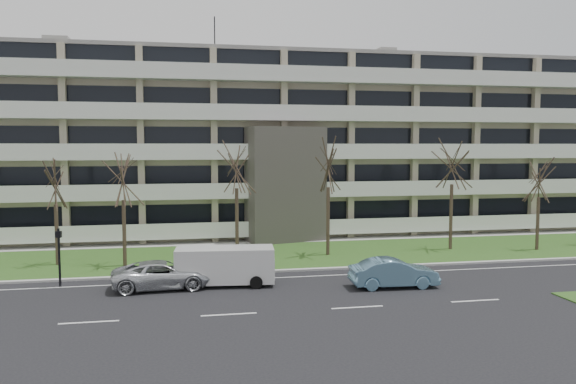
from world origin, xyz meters
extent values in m
plane|color=black|center=(0.00, 0.00, 0.00)|extent=(160.00, 160.00, 0.00)
cube|color=#2D4E1A|center=(0.00, 13.00, 0.03)|extent=(90.00, 10.00, 0.06)
cube|color=#B2B2AD|center=(0.00, 8.00, 0.06)|extent=(90.00, 0.35, 0.12)
cube|color=#B2B2AD|center=(0.00, 18.50, 0.04)|extent=(90.00, 2.00, 0.08)
cube|color=white|center=(0.00, 6.50, 0.01)|extent=(90.00, 0.12, 0.01)
cube|color=tan|center=(0.00, 25.50, 7.50)|extent=(60.00, 12.00, 15.00)
cube|color=gray|center=(0.00, 25.50, 15.15)|extent=(60.50, 12.50, 0.30)
cube|color=#4C4742|center=(0.00, 18.50, 4.50)|extent=(6.39, 3.69, 9.00)
cube|color=black|center=(0.00, 18.30, 2.00)|extent=(4.92, 1.19, 3.50)
cube|color=gray|center=(-18.00, 25.50, 15.90)|extent=(2.00, 2.00, 1.20)
cylinder|color=black|center=(-5.00, 25.50, 17.00)|extent=(0.10, 0.10, 3.50)
cube|color=black|center=(0.00, 19.48, 2.10)|extent=(58.00, 0.10, 1.80)
cube|color=white|center=(0.00, 18.80, 0.60)|extent=(58.00, 1.40, 0.22)
cube|color=white|center=(0.00, 18.15, 1.20)|extent=(58.00, 0.08, 1.00)
cube|color=black|center=(0.00, 19.48, 5.10)|extent=(58.00, 0.10, 1.80)
cube|color=white|center=(0.00, 18.80, 3.60)|extent=(58.00, 1.40, 0.22)
cube|color=white|center=(0.00, 18.15, 4.20)|extent=(58.00, 0.08, 1.00)
cube|color=black|center=(0.00, 19.48, 8.10)|extent=(58.00, 0.10, 1.80)
cube|color=white|center=(0.00, 18.80, 6.60)|extent=(58.00, 1.40, 0.22)
cube|color=white|center=(0.00, 18.15, 7.20)|extent=(58.00, 0.08, 1.00)
cube|color=black|center=(0.00, 19.48, 11.10)|extent=(58.00, 0.10, 1.80)
cube|color=white|center=(0.00, 18.80, 9.60)|extent=(58.00, 1.40, 0.22)
cube|color=white|center=(0.00, 18.15, 10.20)|extent=(58.00, 0.08, 1.00)
cube|color=black|center=(0.00, 19.48, 14.10)|extent=(58.00, 0.10, 1.80)
cube|color=white|center=(0.00, 18.80, 12.60)|extent=(58.00, 1.40, 0.22)
cube|color=white|center=(0.00, 18.15, 13.20)|extent=(58.00, 0.08, 1.00)
imported|color=silver|center=(-9.06, 5.31, 0.73)|extent=(5.40, 2.73, 1.46)
imported|color=#6EA0BF|center=(3.07, 3.29, 0.77)|extent=(4.75, 1.84, 1.54)
cube|color=silver|center=(-5.76, 5.42, 1.12)|extent=(5.42, 2.44, 1.85)
cube|color=black|center=(-5.76, 5.42, 1.66)|extent=(5.02, 2.26, 0.68)
cube|color=silver|center=(-3.29, 5.18, 0.97)|extent=(0.52, 1.88, 1.17)
cylinder|color=black|center=(-7.51, 4.61, 0.34)|extent=(0.70, 0.31, 0.68)
cylinder|color=black|center=(-7.32, 6.54, 0.34)|extent=(0.70, 0.31, 0.68)
cylinder|color=black|center=(-4.21, 4.29, 0.34)|extent=(0.70, 0.31, 0.68)
cylinder|color=black|center=(-4.02, 6.23, 0.34)|extent=(0.70, 0.31, 0.68)
cylinder|color=black|center=(-14.49, 6.63, 1.58)|extent=(0.13, 0.13, 3.17)
cube|color=black|center=(-14.49, 6.63, 2.85)|extent=(0.32, 0.26, 0.34)
sphere|color=red|center=(-14.49, 6.63, 2.85)|extent=(0.15, 0.15, 0.15)
cylinder|color=#382B21|center=(-15.78, 12.33, 1.94)|extent=(0.24, 0.24, 3.87)
cylinder|color=#382B21|center=(-11.58, 11.27, 2.09)|extent=(0.24, 0.24, 4.18)
cylinder|color=#382B21|center=(-4.39, 12.78, 2.35)|extent=(0.24, 0.24, 4.70)
cylinder|color=#382B21|center=(1.82, 12.31, 2.36)|extent=(0.24, 0.24, 4.72)
cylinder|color=#382B21|center=(11.13, 12.76, 2.38)|extent=(0.24, 0.24, 4.77)
cylinder|color=#382B21|center=(17.15, 11.34, 1.92)|extent=(0.24, 0.24, 3.84)
camera|label=1|loc=(-7.96, -24.65, 7.56)|focal=35.00mm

